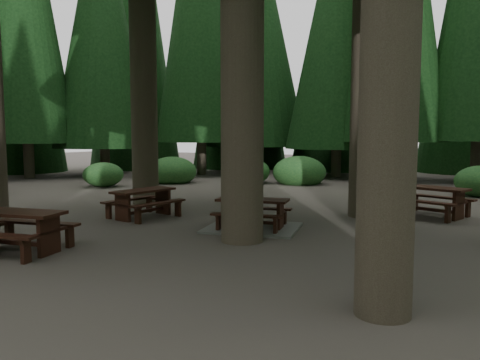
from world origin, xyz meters
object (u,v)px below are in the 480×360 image
at_px(picnic_table_c, 253,219).
at_px(picnic_table_d, 431,197).
at_px(picnic_table_b, 144,199).
at_px(picnic_table_e, 16,225).

height_order(picnic_table_c, picnic_table_d, picnic_table_d).
distance_m(picnic_table_b, picnic_table_e, 3.89).
bearing_deg(picnic_table_d, picnic_table_e, -109.96).
bearing_deg(picnic_table_d, picnic_table_c, -113.11).
distance_m(picnic_table_c, picnic_table_e, 4.80).
relative_size(picnic_table_b, picnic_table_d, 0.87).
bearing_deg(picnic_table_c, picnic_table_b, 167.80).
height_order(picnic_table_d, picnic_table_e, picnic_table_d).
height_order(picnic_table_c, picnic_table_e, picnic_table_e).
distance_m(picnic_table_c, picnic_table_d, 4.97).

